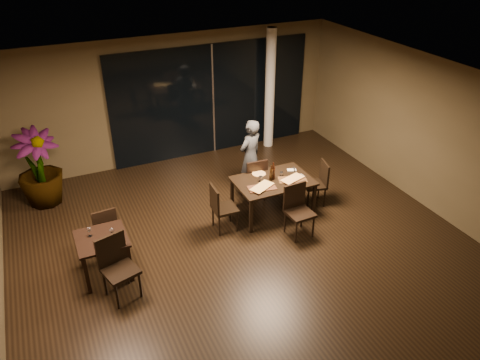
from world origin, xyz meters
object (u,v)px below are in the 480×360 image
(chair_main_far, at_px, (255,178))
(chair_side_near, at_px, (117,264))
(chair_main_left, at_px, (220,206))
(bottle_b, at_px, (273,172))
(main_table, at_px, (273,183))
(bottle_a, at_px, (271,173))
(side_table, at_px, (102,244))
(diner, at_px, (250,156))
(potted_plant, at_px, (39,168))
(chair_main_right, at_px, (318,181))
(bottle_c, at_px, (273,171))
(chair_main_near, at_px, (297,207))
(chair_side_far, at_px, (105,227))

(chair_main_far, height_order, chair_side_near, chair_side_near)
(chair_main_left, bearing_deg, bottle_b, -80.35)
(main_table, bearing_deg, bottle_a, 155.86)
(side_table, distance_m, diner, 3.71)
(chair_main_far, bearing_deg, chair_side_near, 30.55)
(main_table, relative_size, potted_plant, 0.93)
(side_table, relative_size, bottle_b, 2.59)
(bottle_b, bearing_deg, chair_main_right, -6.14)
(chair_main_right, xyz_separation_m, bottle_b, (-1.00, 0.11, 0.38))
(chair_main_left, xyz_separation_m, potted_plant, (-2.96, 2.42, 0.28))
(bottle_c, bearing_deg, chair_main_left, -171.09)
(diner, bearing_deg, chair_side_near, 9.75)
(bottle_a, bearing_deg, side_table, -171.22)
(chair_side_near, xyz_separation_m, bottle_a, (3.24, 1.06, 0.32))
(bottle_a, bearing_deg, bottle_c, 37.33)
(bottle_b, bearing_deg, bottle_a, -159.93)
(chair_side_near, relative_size, bottle_a, 3.33)
(chair_main_near, bearing_deg, side_table, 172.35)
(side_table, bearing_deg, bottle_c, 9.49)
(main_table, relative_size, chair_main_left, 1.58)
(chair_main_right, height_order, chair_side_near, chair_side_near)
(chair_main_near, bearing_deg, main_table, 93.89)
(diner, bearing_deg, chair_main_near, 71.33)
(chair_side_far, bearing_deg, bottle_a, 173.09)
(chair_side_near, xyz_separation_m, bottle_b, (3.30, 1.08, 0.32))
(chair_main_right, bearing_deg, bottle_c, -84.93)
(chair_main_right, relative_size, bottle_c, 2.78)
(main_table, bearing_deg, side_table, -171.63)
(side_table, xyz_separation_m, bottle_a, (3.36, 0.52, 0.29))
(diner, distance_m, potted_plant, 4.31)
(side_table, height_order, bottle_a, bottle_a)
(chair_main_left, bearing_deg, bottle_a, -81.06)
(diner, height_order, potted_plant, diner)
(main_table, relative_size, chair_main_near, 1.50)
(chair_main_far, bearing_deg, bottle_b, 108.68)
(main_table, distance_m, chair_main_left, 1.18)
(side_table, xyz_separation_m, bottle_b, (3.42, 0.54, 0.28))
(chair_main_far, bearing_deg, chair_main_right, 154.83)
(chair_main_left, bearing_deg, chair_main_near, -115.85)
(chair_side_far, bearing_deg, chair_main_near, 159.81)
(chair_main_far, xyz_separation_m, chair_side_near, (-3.16, -1.60, 0.04))
(chair_main_right, bearing_deg, side_table, -71.24)
(main_table, bearing_deg, bottle_c, 67.03)
(chair_main_far, relative_size, bottle_b, 3.17)
(side_table, distance_m, chair_main_far, 3.45)
(chair_main_left, distance_m, bottle_a, 1.20)
(chair_main_near, bearing_deg, chair_side_far, 161.43)
(chair_main_far, xyz_separation_m, potted_plant, (-4.01, 1.75, 0.26))
(diner, distance_m, bottle_c, 0.93)
(chair_main_near, relative_size, potted_plant, 0.62)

